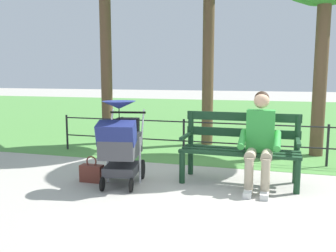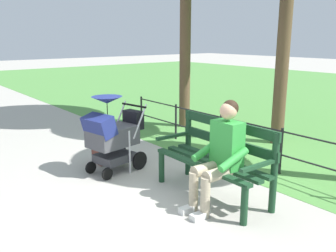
# 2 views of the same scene
# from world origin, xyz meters

# --- Properties ---
(ground_plane) EXTENTS (60.00, 60.00, 0.00)m
(ground_plane) POSITION_xyz_m (0.00, 0.00, 0.00)
(ground_plane) COLOR #ADA89E
(park_bench) EXTENTS (1.61, 0.63, 0.96)m
(park_bench) POSITION_xyz_m (-0.52, -0.12, 0.53)
(park_bench) COLOR #193D23
(park_bench) RESTS_ON ground
(person_on_bench) EXTENTS (0.54, 0.74, 1.28)m
(person_on_bench) POSITION_xyz_m (-0.78, 0.11, 0.68)
(person_on_bench) COLOR tan
(person_on_bench) RESTS_ON ground
(stroller) EXTENTS (0.64, 0.95, 1.15)m
(stroller) POSITION_xyz_m (1.00, 0.52, 0.59)
(stroller) COLOR black
(stroller) RESTS_ON ground
(handbag) EXTENTS (0.32, 0.14, 0.37)m
(handbag) POSITION_xyz_m (1.47, 0.49, 0.13)
(handbag) COLOR brown
(handbag) RESTS_ON ground
(park_fence) EXTENTS (6.07, 0.04, 0.70)m
(park_fence) POSITION_xyz_m (0.00, -1.36, 0.41)
(park_fence) COLOR black
(park_fence) RESTS_ON ground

